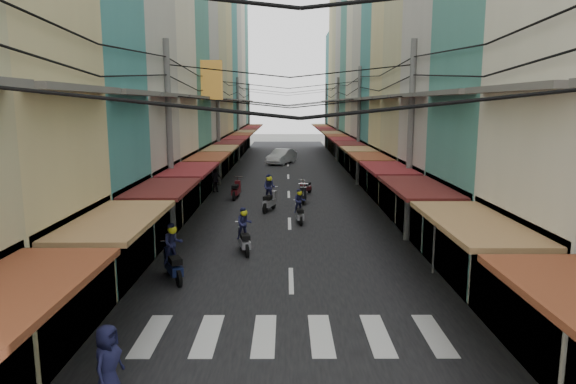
{
  "coord_description": "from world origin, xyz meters",
  "views": [
    {
      "loc": [
        -0.16,
        -17.89,
        5.66
      ],
      "look_at": [
        -0.08,
        4.06,
        1.88
      ],
      "focal_mm": 32.0,
      "sensor_mm": 36.0,
      "label": 1
    }
  ],
  "objects_px": {
    "bicycle": "(456,240)",
    "traffic_sign": "(435,219)",
    "white_car": "(282,164)",
    "market_umbrella": "(509,213)"
  },
  "relations": [
    {
      "from": "bicycle",
      "to": "traffic_sign",
      "type": "xyz_separation_m",
      "value": [
        -2.19,
        -4.28,
        1.88
      ]
    },
    {
      "from": "white_car",
      "to": "market_umbrella",
      "type": "relative_size",
      "value": 1.93
    },
    {
      "from": "white_car",
      "to": "bicycle",
      "type": "bearing_deg",
      "value": -52.41
    },
    {
      "from": "white_car",
      "to": "traffic_sign",
      "type": "bearing_deg",
      "value": -58.14
    },
    {
      "from": "market_umbrella",
      "to": "traffic_sign",
      "type": "relative_size",
      "value": 0.99
    },
    {
      "from": "bicycle",
      "to": "traffic_sign",
      "type": "bearing_deg",
      "value": 135.21
    },
    {
      "from": "white_car",
      "to": "traffic_sign",
      "type": "relative_size",
      "value": 1.92
    },
    {
      "from": "white_car",
      "to": "traffic_sign",
      "type": "distance_m",
      "value": 32.54
    },
    {
      "from": "bicycle",
      "to": "market_umbrella",
      "type": "relative_size",
      "value": 0.58
    },
    {
      "from": "market_umbrella",
      "to": "traffic_sign",
      "type": "bearing_deg",
      "value": 156.36
    }
  ]
}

